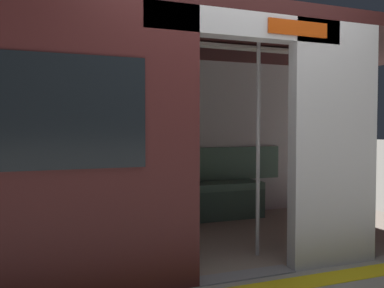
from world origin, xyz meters
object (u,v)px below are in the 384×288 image
object	(u,v)px
person_seated	(166,169)
handbag	(134,180)
train_car	(191,103)
bench_seat	(168,195)
grab_pole_door	(186,146)
book	(189,182)
grab_pole_far	(258,145)

from	to	relation	value
person_seated	handbag	bearing A→B (deg)	-13.35
handbag	train_car	bearing A→B (deg)	110.99
bench_seat	handbag	bearing A→B (deg)	-5.26
grab_pole_door	train_car	bearing A→B (deg)	-114.30
book	grab_pole_door	xyz separation A→B (m)	(0.68, 1.70, 0.55)
train_car	grab_pole_far	size ratio (longest dim) A/B	3.08
book	train_car	bearing A→B (deg)	91.36
train_car	grab_pole_door	xyz separation A→B (m)	(0.32, 0.70, -0.41)
grab_pole_door	bench_seat	bearing A→B (deg)	-102.85
bench_seat	person_seated	distance (m)	0.33
grab_pole_door	grab_pole_far	size ratio (longest dim) A/B	1.00
bench_seat	grab_pole_far	bearing A→B (deg)	103.34
person_seated	handbag	size ratio (longest dim) A/B	4.62
person_seated	grab_pole_door	distance (m)	1.63
person_seated	book	distance (m)	0.43
grab_pole_door	grab_pole_far	bearing A→B (deg)	-175.23
handbag	book	distance (m)	0.73
handbag	grab_pole_door	bearing A→B (deg)	91.56
book	grab_pole_door	bearing A→B (deg)	89.57
book	grab_pole_door	distance (m)	1.91
train_car	grab_pole_far	xyz separation A→B (m)	(-0.42, 0.64, -0.41)
bench_seat	grab_pole_far	size ratio (longest dim) A/B	1.25
handbag	book	size ratio (longest dim) A/B	1.18
train_car	handbag	xyz separation A→B (m)	(0.36, -0.95, -0.89)
train_car	book	distance (m)	1.43
bench_seat	grab_pole_door	distance (m)	1.79
book	person_seated	bearing A→B (deg)	43.38
bench_seat	grab_pole_far	xyz separation A→B (m)	(-0.37, 1.55, 0.68)
grab_pole_door	grab_pole_far	xyz separation A→B (m)	(-0.74, -0.06, 0.00)
person_seated	handbag	distance (m)	0.41
train_car	person_seated	world-z (taller)	train_car
handbag	grab_pole_far	distance (m)	1.83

